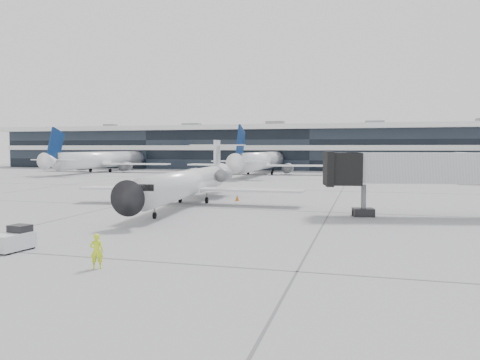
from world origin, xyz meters
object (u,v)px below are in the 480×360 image
(baggage_tug, at_px, (14,240))
(regional_jet, at_px, (190,182))
(jet_bridge, at_px, (441,169))
(ramp_worker, at_px, (97,251))

(baggage_tug, bearing_deg, regional_jet, 94.18)
(jet_bridge, height_order, baggage_tug, jet_bridge)
(jet_bridge, bearing_deg, regional_jet, 161.75)
(jet_bridge, xyz_separation_m, baggage_tug, (-24.12, -19.26, -3.29))
(jet_bridge, distance_m, baggage_tug, 31.04)
(jet_bridge, bearing_deg, baggage_tug, -152.60)
(regional_jet, xyz_separation_m, baggage_tug, (-1.68, -22.03, -1.60))
(ramp_worker, height_order, baggage_tug, ramp_worker)
(regional_jet, distance_m, ramp_worker, 24.65)
(ramp_worker, bearing_deg, jet_bridge, -155.48)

